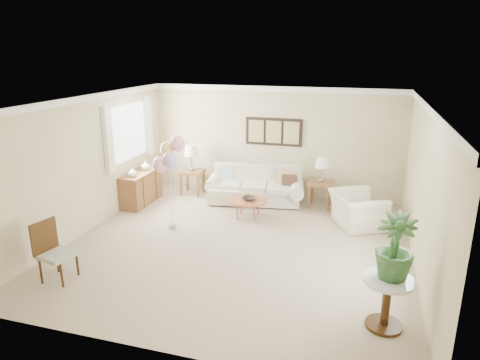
% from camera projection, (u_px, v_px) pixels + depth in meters
% --- Properties ---
extents(ground_plane, '(6.00, 6.00, 0.00)m').
position_uv_depth(ground_plane, '(238.00, 245.00, 7.77)').
color(ground_plane, tan).
extents(room_shell, '(6.04, 6.04, 2.60)m').
position_uv_depth(room_shell, '(233.00, 157.00, 7.40)').
color(room_shell, beige).
rests_on(room_shell, ground).
extents(wall_art_triptych, '(1.35, 0.06, 0.65)m').
position_uv_depth(wall_art_triptych, '(274.00, 132.00, 10.03)').
color(wall_art_triptych, black).
rests_on(wall_art_triptych, ground).
extents(sofa, '(2.39, 1.15, 0.84)m').
position_uv_depth(sofa, '(255.00, 188.00, 9.88)').
color(sofa, beige).
rests_on(sofa, ground).
extents(end_table_left, '(0.55, 0.50, 0.60)m').
position_uv_depth(end_table_left, '(192.00, 174.00, 10.39)').
color(end_table_left, brown).
rests_on(end_table_left, ground).
extents(end_table_right, '(0.54, 0.50, 0.59)m').
position_uv_depth(end_table_right, '(321.00, 185.00, 9.54)').
color(end_table_right, brown).
rests_on(end_table_right, ground).
extents(lamp_left, '(0.35, 0.35, 0.62)m').
position_uv_depth(lamp_left, '(191.00, 151.00, 10.22)').
color(lamp_left, gray).
rests_on(lamp_left, end_table_left).
extents(lamp_right, '(0.31, 0.31, 0.54)m').
position_uv_depth(lamp_right, '(322.00, 163.00, 9.39)').
color(lamp_right, gray).
rests_on(lamp_right, end_table_right).
extents(coffee_table, '(0.79, 0.79, 0.40)m').
position_uv_depth(coffee_table, '(248.00, 201.00, 8.95)').
color(coffee_table, '#92592F').
rests_on(coffee_table, ground).
extents(decor_bowl, '(0.35, 0.35, 0.07)m').
position_uv_depth(decor_bowl, '(249.00, 198.00, 8.89)').
color(decor_bowl, black).
rests_on(decor_bowl, coffee_table).
extents(armchair, '(1.26, 1.33, 0.67)m').
position_uv_depth(armchair, '(357.00, 210.00, 8.53)').
color(armchair, beige).
rests_on(armchair, ground).
extents(side_table, '(0.64, 0.64, 0.69)m').
position_uv_depth(side_table, '(388.00, 291.00, 5.34)').
color(side_table, silver).
rests_on(side_table, ground).
extents(potted_plant, '(0.54, 0.54, 0.84)m').
position_uv_depth(potted_plant, '(395.00, 247.00, 5.19)').
color(potted_plant, '#214726').
rests_on(potted_plant, side_table).
extents(accent_chair, '(0.55, 0.55, 0.95)m').
position_uv_depth(accent_chair, '(53.00, 250.00, 6.49)').
color(accent_chair, '#959D91').
rests_on(accent_chair, ground).
extents(credenza, '(0.46, 1.20, 0.74)m').
position_uv_depth(credenza, '(141.00, 188.00, 9.78)').
color(credenza, brown).
rests_on(credenza, ground).
extents(vase_white, '(0.22, 0.22, 0.20)m').
position_uv_depth(vase_white, '(133.00, 172.00, 9.31)').
color(vase_white, silver).
rests_on(vase_white, credenza).
extents(vase_sage, '(0.22, 0.22, 0.21)m').
position_uv_depth(vase_sage, '(145.00, 165.00, 9.84)').
color(vase_sage, beige).
rests_on(vase_sage, credenza).
extents(balloon_cluster, '(0.56, 0.47, 1.87)m').
position_uv_depth(balloon_cluster, '(169.00, 155.00, 8.06)').
color(balloon_cluster, gray).
rests_on(balloon_cluster, ground).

